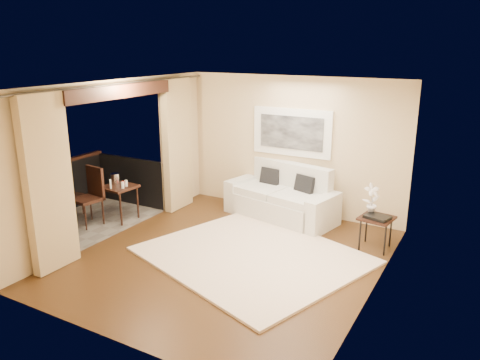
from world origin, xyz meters
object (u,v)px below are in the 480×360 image
Objects in this scene: sofa at (283,199)px; orchid at (372,199)px; side_table at (377,220)px; ice_bucket at (115,179)px; bistro_table at (119,190)px; balcony_chair_far at (66,192)px; balcony_chair_near at (92,191)px.

sofa is 1.93m from orchid.
sofa reaches higher than side_table.
sofa is 11.52× the size of ice_bucket.
balcony_chair_far is at bearing -157.57° from bistro_table.
orchid is 4.77m from ice_bucket.
balcony_chair_far is (-0.99, -0.41, -0.09)m from bistro_table.
balcony_chair_far is at bearing -138.59° from sofa.
sofa is at bearing 31.78° from bistro_table.
orchid is 0.48× the size of balcony_chair_near.
bistro_table is at bearing -165.44° from orchid.
orchid is 2.60× the size of ice_bucket.
ice_bucket reaches higher than side_table.
bistro_table is (-2.67, -1.66, 0.23)m from sofa.
orchid is 0.59× the size of balcony_chair_far.
side_table is 4.73m from bistro_table.
balcony_chair_near is at bearing -161.98° from orchid.
balcony_chair_far is at bearing -165.37° from side_table.
ice_bucket is (0.82, 0.50, 0.27)m from balcony_chair_far.
balcony_chair_near reaches higher than sofa.
orchid is (-0.13, 0.11, 0.32)m from side_table.
orchid is 5.70m from balcony_chair_far.
balcony_chair_far is at bearing -163.97° from orchid.
orchid is (1.81, -0.49, 0.44)m from sofa.
balcony_chair_near is (-4.92, -1.45, 0.14)m from side_table.
balcony_chair_near is at bearing 173.64° from balcony_chair_far.
sofa is 3.27m from ice_bucket.
orchid reaches higher than bistro_table.
balcony_chair_far is 0.81× the size of balcony_chair_near.
balcony_chair_near is (-0.31, -0.39, 0.04)m from bistro_table.
orchid is 0.77× the size of bistro_table.
balcony_chair_far is (-3.66, -2.06, 0.14)m from sofa.
side_table is at bearing 11.42° from ice_bucket.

